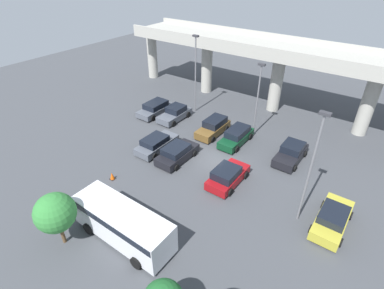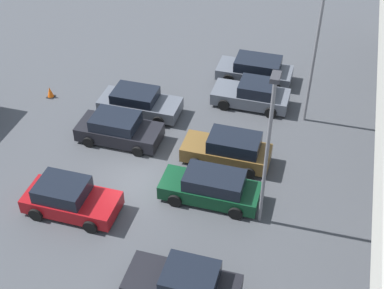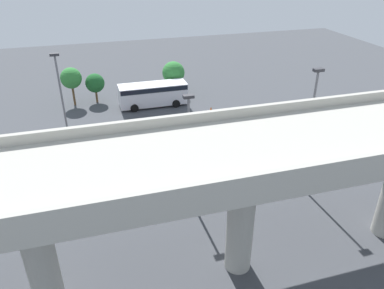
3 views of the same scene
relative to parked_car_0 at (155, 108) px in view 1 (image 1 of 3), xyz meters
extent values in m
plane|color=#424449|center=(11.08, -4.04, -0.74)|extent=(89.24, 89.24, 0.00)
cube|color=#ADAAA0|center=(11.08, 9.58, 6.61)|extent=(40.11, 6.62, 0.90)
cube|color=#ADAAA0|center=(11.08, 6.41, 7.33)|extent=(40.11, 0.30, 0.55)
cube|color=#ADAAA0|center=(11.08, 12.74, 7.33)|extent=(40.11, 0.30, 0.55)
cylinder|color=#ADAAA0|center=(-8.98, 9.58, 2.71)|extent=(1.46, 1.46, 6.90)
cylinder|color=#ADAAA0|center=(1.05, 9.58, 2.71)|extent=(1.46, 1.46, 6.90)
cylinder|color=#ADAAA0|center=(11.08, 9.58, 2.71)|extent=(1.46, 1.46, 6.90)
cylinder|color=#ADAAA0|center=(21.11, 9.58, 2.71)|extent=(1.46, 1.46, 6.90)
cube|color=#515660|center=(0.00, -0.06, -0.22)|extent=(1.98, 4.68, 0.67)
cube|color=black|center=(0.00, 0.12, 0.45)|extent=(1.82, 2.80, 0.66)
cylinder|color=black|center=(1.01, -1.51, -0.39)|extent=(0.22, 0.71, 0.71)
cylinder|color=black|center=(-1.01, -1.51, -0.39)|extent=(0.22, 0.71, 0.71)
cylinder|color=black|center=(1.01, 1.39, -0.39)|extent=(0.22, 0.71, 0.71)
cylinder|color=black|center=(-1.01, 1.39, -0.39)|extent=(0.22, 0.71, 0.71)
cube|color=#515660|center=(5.40, -5.77, -0.21)|extent=(1.94, 4.69, 0.70)
cube|color=black|center=(5.40, -6.04, 0.44)|extent=(1.78, 2.50, 0.58)
cylinder|color=black|center=(4.41, -4.32, -0.41)|extent=(0.22, 0.67, 0.67)
cylinder|color=black|center=(6.39, -4.32, -0.41)|extent=(0.22, 0.67, 0.67)
cylinder|color=black|center=(4.41, -7.23, -0.41)|extent=(0.22, 0.67, 0.67)
cylinder|color=black|center=(6.39, -7.23, -0.41)|extent=(0.22, 0.67, 0.67)
cube|color=black|center=(8.13, -5.95, -0.20)|extent=(1.98, 4.54, 0.77)
cube|color=black|center=(8.13, -6.13, 0.50)|extent=(1.82, 2.44, 0.62)
cylinder|color=black|center=(7.12, -4.54, -0.44)|extent=(0.22, 0.60, 0.60)
cylinder|color=black|center=(9.14, -4.54, -0.44)|extent=(0.22, 0.60, 0.60)
cylinder|color=black|center=(7.12, -7.36, -0.44)|extent=(0.22, 0.60, 0.60)
cylinder|color=black|center=(9.14, -7.36, -0.44)|extent=(0.22, 0.60, 0.60)
cube|color=#0C381E|center=(11.20, -0.08, -0.19)|extent=(1.78, 4.74, 0.73)
cube|color=black|center=(11.20, 0.13, 0.51)|extent=(1.64, 2.80, 0.68)
cylinder|color=black|center=(12.11, -1.55, -0.41)|extent=(0.22, 0.68, 0.68)
cylinder|color=black|center=(10.29, -1.55, -0.41)|extent=(0.22, 0.68, 0.68)
cylinder|color=black|center=(12.11, 1.39, -0.41)|extent=(0.22, 0.68, 0.68)
cylinder|color=black|center=(10.29, 1.39, -0.41)|extent=(0.22, 0.68, 0.68)
cube|color=maroon|center=(13.73, -6.06, -0.19)|extent=(1.98, 4.40, 0.73)
cube|color=black|center=(13.73, -6.45, 0.52)|extent=(1.82, 2.28, 0.70)
cylinder|color=black|center=(12.71, -4.69, -0.40)|extent=(0.22, 0.68, 0.68)
cylinder|color=black|center=(14.74, -4.69, -0.40)|extent=(0.22, 0.68, 0.68)
cylinder|color=black|center=(12.71, -7.42, -0.40)|extent=(0.22, 0.68, 0.68)
cylinder|color=black|center=(14.74, -7.42, -0.40)|extent=(0.22, 0.68, 0.68)
cube|color=black|center=(16.84, 0.25, -0.18)|extent=(1.95, 4.55, 0.78)
cube|color=black|center=(16.84, 0.58, 0.55)|extent=(1.79, 2.12, 0.69)
cylinder|color=black|center=(17.84, -1.16, -0.43)|extent=(0.22, 0.62, 0.62)
cylinder|color=black|center=(15.85, -1.16, -0.43)|extent=(0.22, 0.62, 0.62)
cylinder|color=black|center=(17.84, 1.66, -0.43)|extent=(0.22, 0.62, 0.62)
cylinder|color=black|center=(15.85, 1.66, -0.43)|extent=(0.22, 0.62, 0.62)
cube|color=gold|center=(22.22, -5.91, -0.18)|extent=(1.91, 4.84, 0.78)
cube|color=black|center=(22.22, -6.11, 0.50)|extent=(1.76, 2.37, 0.57)
cylinder|color=black|center=(21.25, -4.41, -0.42)|extent=(0.22, 0.64, 0.64)
cylinder|color=black|center=(23.20, -4.41, -0.42)|extent=(0.22, 0.64, 0.64)
cylinder|color=black|center=(21.25, -7.41, -0.42)|extent=(0.22, 0.64, 0.64)
cylinder|color=black|center=(23.20, -7.41, -0.42)|extent=(0.22, 0.64, 0.64)
cube|color=#515660|center=(2.79, 0.23, -0.20)|extent=(1.93, 4.48, 0.72)
cube|color=black|center=(2.79, 0.56, 0.50)|extent=(1.78, 2.02, 0.68)
cylinder|color=black|center=(3.78, -1.16, -0.40)|extent=(0.22, 0.69, 0.69)
cylinder|color=black|center=(1.81, -1.16, -0.40)|extent=(0.22, 0.69, 0.69)
cylinder|color=black|center=(3.78, 1.62, -0.40)|extent=(0.22, 0.69, 0.69)
cylinder|color=black|center=(1.81, 1.62, -0.40)|extent=(0.22, 0.69, 0.69)
cube|color=brown|center=(8.28, 0.03, -0.17)|extent=(1.80, 4.54, 0.79)
cube|color=black|center=(8.28, 0.43, 0.59)|extent=(1.66, 2.59, 0.74)
cylinder|color=black|center=(9.20, -1.38, -0.43)|extent=(0.22, 0.63, 0.63)
cylinder|color=black|center=(7.35, -1.38, -0.43)|extent=(0.22, 0.63, 0.63)
cylinder|color=black|center=(9.20, 1.44, -0.43)|extent=(0.22, 0.63, 0.63)
cylinder|color=black|center=(7.35, 1.44, -0.43)|extent=(0.22, 0.63, 0.63)
cube|color=silver|center=(10.97, -15.41, 0.64)|extent=(7.55, 2.38, 2.29)
cube|color=black|center=(10.97, -15.41, 1.45)|extent=(7.40, 2.42, 0.50)
cylinder|color=black|center=(13.30, -14.20, -0.31)|extent=(0.86, 0.29, 0.86)
cylinder|color=black|center=(13.30, -16.62, -0.31)|extent=(0.86, 0.29, 0.86)
cylinder|color=black|center=(8.63, -14.20, -0.31)|extent=(0.86, 0.29, 0.86)
cylinder|color=black|center=(8.63, -16.62, -0.31)|extent=(0.86, 0.29, 0.86)
cylinder|color=slate|center=(20.05, -6.64, 3.56)|extent=(0.16, 0.16, 8.61)
cube|color=#333338|center=(20.05, -6.64, 7.97)|extent=(0.70, 0.35, 0.20)
cylinder|color=slate|center=(3.46, 3.54, 3.73)|extent=(0.16, 0.16, 8.94)
cube|color=#333338|center=(3.46, 3.54, 8.30)|extent=(0.70, 0.35, 0.20)
cylinder|color=slate|center=(11.91, 2.48, 3.08)|extent=(0.16, 0.16, 7.64)
cube|color=#333338|center=(11.91, 2.48, 7.00)|extent=(0.70, 0.35, 0.20)
cylinder|color=brown|center=(7.91, -18.10, 0.07)|extent=(0.24, 0.24, 1.64)
sphere|color=#337F38|center=(7.91, -18.10, 2.02)|extent=(2.65, 2.65, 2.65)
cube|color=black|center=(5.38, -11.62, -0.72)|extent=(0.44, 0.44, 0.04)
cone|color=#EA590F|center=(5.38, -11.62, -0.39)|extent=(0.40, 0.40, 0.70)
camera|label=1|loc=(22.96, -24.01, 15.96)|focal=28.00mm
camera|label=2|loc=(29.11, 4.18, 17.59)|focal=50.00mm
camera|label=3|loc=(17.97, 23.80, 15.48)|focal=35.00mm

